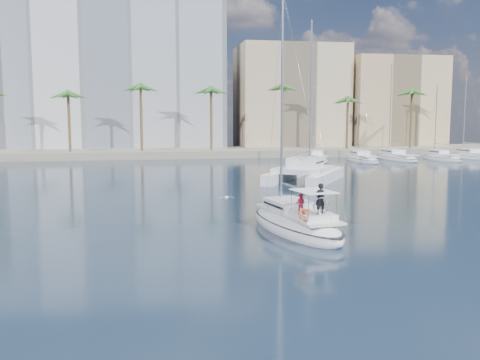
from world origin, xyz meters
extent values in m
plane|color=black|center=(0.00, 0.00, 0.00)|extent=(160.00, 160.00, 0.00)
cube|color=gray|center=(0.00, 61.00, 0.60)|extent=(120.00, 14.00, 1.20)
cube|color=silver|center=(-12.00, 73.00, 14.00)|extent=(42.00, 16.00, 28.00)
cube|color=tan|center=(22.00, 70.00, 10.00)|extent=(20.00, 14.00, 20.00)
cube|color=tan|center=(42.00, 68.00, 9.00)|extent=(18.00, 12.00, 18.00)
cylinder|color=brown|center=(0.00, 57.00, 5.25)|extent=(0.44, 0.44, 10.50)
sphere|color=#316726|center=(0.00, 57.00, 10.50)|extent=(3.60, 3.60, 3.60)
cylinder|color=brown|center=(34.00, 57.00, 5.25)|extent=(0.44, 0.44, 10.50)
sphere|color=#316726|center=(34.00, 57.00, 10.50)|extent=(3.60, 3.60, 3.60)
ellipsoid|color=white|center=(3.31, -0.51, 0.30)|extent=(4.88, 10.32, 2.06)
ellipsoid|color=black|center=(3.31, -0.51, 0.60)|extent=(4.93, 10.41, 0.18)
cube|color=silver|center=(3.34, -0.69, 1.08)|extent=(3.54, 7.71, 0.12)
cube|color=silver|center=(3.14, 0.43, 1.44)|extent=(2.67, 3.57, 0.60)
cube|color=black|center=(3.14, 0.43, 1.46)|extent=(2.62, 3.20, 0.14)
cylinder|color=#B7BABF|center=(2.93, 1.56, 7.64)|extent=(0.15, 0.15, 12.99)
cylinder|color=#B7BABF|center=(3.29, -0.41, 2.64)|extent=(0.83, 3.96, 0.11)
cube|color=silver|center=(3.69, -2.57, 1.32)|extent=(2.29, 2.78, 0.36)
cube|color=white|center=(3.70, -2.66, 2.69)|extent=(2.29, 2.78, 0.04)
torus|color=silver|center=(3.86, -3.50, 1.99)|extent=(0.95, 0.23, 0.96)
torus|color=#E5510C|center=(2.73, -4.10, 1.69)|extent=(0.66, 0.31, 0.64)
imported|color=black|center=(3.86, -3.30, 2.36)|extent=(0.72, 0.58, 1.70)
imported|color=maroon|center=(2.91, -2.84, 2.06)|extent=(0.68, 0.63, 1.11)
cube|color=white|center=(9.08, 24.24, 0.55)|extent=(7.23, 10.27, 1.10)
cube|color=white|center=(12.88, 21.78, 0.55)|extent=(7.23, 10.27, 1.10)
cube|color=silver|center=(10.67, 22.53, 1.30)|extent=(7.73, 8.08, 0.50)
cube|color=silver|center=(10.98, 23.01, 2.00)|extent=(4.51, 4.60, 1.00)
cube|color=black|center=(10.98, 23.01, 2.05)|extent=(4.28, 4.22, 0.18)
cylinder|color=#B7BABF|center=(11.91, 24.45, 9.14)|extent=(0.18, 0.18, 15.28)
ellipsoid|color=silver|center=(0.22, 6.67, 1.02)|extent=(0.24, 0.45, 0.21)
sphere|color=silver|center=(0.22, 6.89, 1.04)|extent=(0.12, 0.12, 0.12)
cube|color=gray|center=(-0.10, 6.67, 1.05)|extent=(0.52, 0.19, 0.12)
cube|color=gray|center=(0.54, 6.67, 1.05)|extent=(0.52, 0.19, 0.12)
camera|label=1|loc=(-5.30, -30.66, 6.80)|focal=40.00mm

